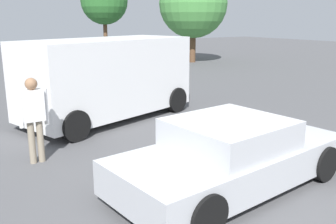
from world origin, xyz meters
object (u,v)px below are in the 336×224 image
Objects in this scene: sedan_foreground at (231,156)px; van_white at (107,77)px; dog at (277,130)px; pedestrian at (34,113)px.

sedan_foreground is 5.34m from van_white.
pedestrian reaches higher than dog.
van_white reaches higher than dog.
van_white reaches higher than pedestrian.
dog is (2.70, 1.33, -0.32)m from sedan_foreground.
dog is 0.37× the size of pedestrian.
sedan_foreground is at bearing 41.12° from pedestrian.
sedan_foreground is 0.84× the size of van_white.
van_white is at bearing 83.20° from sedan_foreground.
pedestrian is at bearing 124.70° from sedan_foreground.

